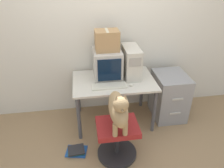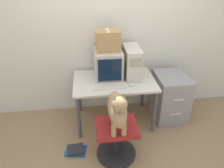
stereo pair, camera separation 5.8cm
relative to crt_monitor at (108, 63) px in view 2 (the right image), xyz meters
name	(u,v)px [view 2 (the right image)]	position (x,y,z in m)	size (l,w,h in m)	color
ground_plane	(118,136)	(0.07, -0.50, -0.90)	(12.00, 12.00, 0.00)	#937551
wall_back	(110,29)	(0.07, 0.30, 0.40)	(8.00, 0.05, 2.60)	silver
desk	(114,86)	(0.07, -0.13, -0.29)	(1.13, 0.73, 0.70)	beige
crt_monitor	(108,63)	(0.00, 0.00, 0.00)	(0.38, 0.43, 0.39)	#B7B2A8
pc_tower	(132,62)	(0.33, -0.03, 0.02)	(0.21, 0.46, 0.42)	beige
keyboard	(109,86)	(-0.02, -0.31, -0.18)	(0.46, 0.16, 0.03)	beige
computer_mouse	(131,85)	(0.27, -0.32, -0.18)	(0.06, 0.05, 0.03)	beige
office_chair	(116,138)	(0.01, -0.81, -0.63)	(0.49, 0.49, 0.48)	#262628
dog	(117,109)	(0.01, -0.85, -0.15)	(0.20, 0.56, 0.52)	#9E7F56
filing_cabinet	(170,96)	(0.93, -0.12, -0.55)	(0.46, 0.56, 0.70)	gray
cardboard_box	(108,40)	(0.00, 0.00, 0.33)	(0.31, 0.24, 0.27)	#A87F51
book_stack_floor	(76,150)	(-0.50, -0.71, -0.87)	(0.29, 0.25, 0.06)	#1E4C9E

